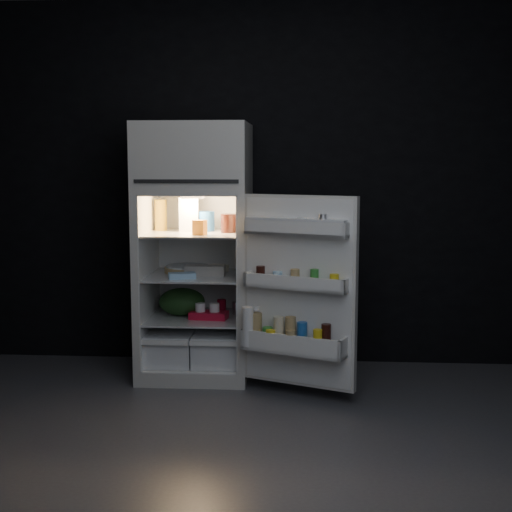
# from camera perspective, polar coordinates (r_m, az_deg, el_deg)

# --- Properties ---
(floor) EXTENTS (4.00, 3.40, 0.00)m
(floor) POSITION_cam_1_polar(r_m,az_deg,el_deg) (3.96, -2.19, -14.98)
(floor) COLOR #4C4C51
(floor) RESTS_ON ground
(wall_back) EXTENTS (4.00, 0.00, 2.70)m
(wall_back) POSITION_cam_1_polar(r_m,az_deg,el_deg) (5.35, -0.30, 5.78)
(wall_back) COLOR black
(wall_back) RESTS_ON ground
(wall_front) EXTENTS (4.00, 0.00, 2.70)m
(wall_front) POSITION_cam_1_polar(r_m,az_deg,el_deg) (1.98, -7.66, 2.62)
(wall_front) COLOR black
(wall_front) RESTS_ON ground
(refrigerator) EXTENTS (0.76, 0.71, 1.78)m
(refrigerator) POSITION_cam_1_polar(r_m,az_deg,el_deg) (5.05, -4.85, 1.15)
(refrigerator) COLOR silver
(refrigerator) RESTS_ON ground
(fridge_door) EXTENTS (0.74, 0.45, 1.22)m
(fridge_door) POSITION_cam_1_polar(r_m,az_deg,el_deg) (4.51, 3.25, -3.09)
(fridge_door) COLOR silver
(fridge_door) RESTS_ON ground
(milk_jug) EXTENTS (0.15, 0.15, 0.24)m
(milk_jug) POSITION_cam_1_polar(r_m,az_deg,el_deg) (5.07, -5.41, 3.34)
(milk_jug) COLOR white
(milk_jug) RESTS_ON refrigerator
(mayo_jar) EXTENTS (0.14, 0.14, 0.14)m
(mayo_jar) POSITION_cam_1_polar(r_m,az_deg,el_deg) (5.07, -4.01, 2.79)
(mayo_jar) COLOR #1F59AC
(mayo_jar) RESTS_ON refrigerator
(jam_jar) EXTENTS (0.11, 0.11, 0.13)m
(jam_jar) POSITION_cam_1_polar(r_m,az_deg,el_deg) (4.96, -2.22, 2.63)
(jam_jar) COLOR black
(jam_jar) RESTS_ON refrigerator
(amber_bottle) EXTENTS (0.11, 0.11, 0.22)m
(amber_bottle) POSITION_cam_1_polar(r_m,az_deg,el_deg) (5.15, -7.63, 3.26)
(amber_bottle) COLOR gold
(amber_bottle) RESTS_ON refrigerator
(small_carton) EXTENTS (0.10, 0.09, 0.10)m
(small_carton) POSITION_cam_1_polar(r_m,az_deg,el_deg) (4.82, -4.53, 2.30)
(small_carton) COLOR orange
(small_carton) RESTS_ON refrigerator
(egg_carton) EXTENTS (0.28, 0.11, 0.07)m
(egg_carton) POSITION_cam_1_polar(r_m,az_deg,el_deg) (4.99, -4.11, -1.17)
(egg_carton) COLOR gray
(egg_carton) RESTS_ON refrigerator
(pie) EXTENTS (0.41, 0.41, 0.04)m
(pie) POSITION_cam_1_polar(r_m,az_deg,el_deg) (5.14, -5.49, -1.09)
(pie) COLOR tan
(pie) RESTS_ON refrigerator
(flat_package) EXTENTS (0.20, 0.14, 0.04)m
(flat_package) POSITION_cam_1_polar(r_m,az_deg,el_deg) (4.87, -5.94, -1.58)
(flat_package) COLOR #96C3E8
(flat_package) RESTS_ON refrigerator
(wrapped_pkg) EXTENTS (0.16, 0.15, 0.05)m
(wrapped_pkg) POSITION_cam_1_polar(r_m,az_deg,el_deg) (5.15, -3.10, -1.00)
(wrapped_pkg) COLOR beige
(wrapped_pkg) RESTS_ON refrigerator
(produce_bag) EXTENTS (0.35, 0.30, 0.20)m
(produce_bag) POSITION_cam_1_polar(r_m,az_deg,el_deg) (5.12, -5.94, -3.66)
(produce_bag) COLOR #193815
(produce_bag) RESTS_ON refrigerator
(yogurt_tray) EXTENTS (0.27, 0.17, 0.05)m
(yogurt_tray) POSITION_cam_1_polar(r_m,az_deg,el_deg) (5.01, -3.79, -4.74)
(yogurt_tray) COLOR red
(yogurt_tray) RESTS_ON refrigerator
(small_can_red) EXTENTS (0.08, 0.08, 0.09)m
(small_can_red) POSITION_cam_1_polar(r_m,az_deg,el_deg) (5.23, -2.77, -3.98)
(small_can_red) COLOR red
(small_can_red) RESTS_ON refrigerator
(small_can_silver) EXTENTS (0.08, 0.08, 0.09)m
(small_can_silver) POSITION_cam_1_polar(r_m,az_deg,el_deg) (5.13, -1.60, -4.19)
(small_can_silver) COLOR silver
(small_can_silver) RESTS_ON refrigerator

